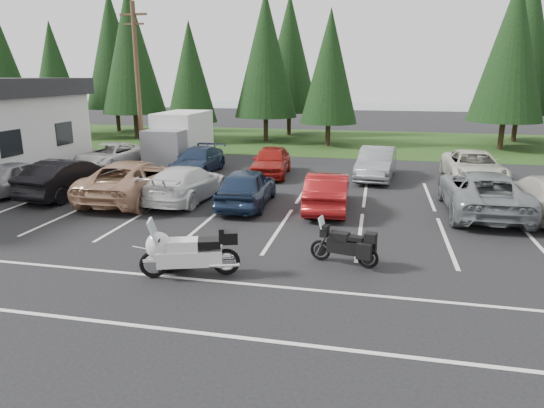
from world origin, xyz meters
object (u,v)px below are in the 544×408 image
(car_near_0, at_px, (17,176))
(car_near_4, at_px, (247,187))
(car_far_0, at_px, (109,156))
(car_far_4, at_px, (474,167))
(touring_motorcycle, at_px, (189,247))
(box_truck, at_px, (177,138))
(car_far_2, at_px, (271,161))
(car_near_6, at_px, (482,192))
(car_near_5, at_px, (328,191))
(car_near_2, at_px, (135,180))
(car_near_3, at_px, (186,183))
(car_far_1, at_px, (198,161))
(cargo_trailer, at_px, (171,255))
(utility_pole, at_px, (138,81))
(car_near_1, at_px, (69,177))
(car_far_3, at_px, (376,163))
(adventure_motorcycle, at_px, (344,242))

(car_near_0, bearing_deg, car_near_4, 178.33)
(car_far_0, relative_size, car_far_4, 0.94)
(touring_motorcycle, bearing_deg, box_truck, 96.02)
(car_near_4, bearing_deg, car_far_2, -88.94)
(box_truck, height_order, car_near_6, box_truck)
(car_near_5, relative_size, car_far_0, 0.87)
(car_near_2, height_order, car_far_2, car_near_2)
(car_near_4, bearing_deg, car_near_2, -2.81)
(box_truck, height_order, car_near_3, box_truck)
(car_near_4, bearing_deg, car_far_1, -56.19)
(car_near_3, relative_size, car_near_5, 1.13)
(box_truck, xyz_separation_m, car_near_4, (6.63, -8.74, -0.68))
(box_truck, bearing_deg, car_near_0, -114.34)
(car_near_2, height_order, car_far_4, car_near_2)
(touring_motorcycle, bearing_deg, car_far_0, 109.14)
(car_near_3, xyz_separation_m, touring_motorcycle, (3.06, -7.37, 0.06))
(car_far_2, xyz_separation_m, cargo_trailer, (0.04, -12.73, -0.41))
(utility_pole, height_order, cargo_trailer, utility_pole)
(car_near_3, xyz_separation_m, car_far_2, (2.29, 5.83, 0.03))
(car_far_4, bearing_deg, car_far_0, -179.29)
(car_near_1, relative_size, car_near_6, 0.83)
(car_near_5, height_order, car_far_2, car_far_2)
(car_near_4, xyz_separation_m, car_far_3, (4.98, 6.44, 0.01))
(car_near_1, height_order, car_near_2, car_near_2)
(car_far_0, bearing_deg, car_near_2, -47.01)
(car_near_2, bearing_deg, car_far_4, -156.39)
(car_far_1, bearing_deg, car_far_2, 4.26)
(car_near_0, relative_size, cargo_trailer, 2.84)
(car_near_4, distance_m, cargo_trailer, 6.63)
(car_far_3, xyz_separation_m, cargo_trailer, (-5.29, -13.05, -0.43))
(adventure_motorcycle, bearing_deg, car_near_3, 154.13)
(car_far_0, xyz_separation_m, adventure_motorcycle, (13.71, -11.41, -0.05))
(car_far_1, bearing_deg, touring_motorcycle, -69.62)
(car_near_6, relative_size, car_far_3, 1.24)
(car_far_4, distance_m, adventure_motorcycle, 13.14)
(car_far_0, height_order, cargo_trailer, car_far_0)
(car_near_5, height_order, car_far_3, car_far_3)
(car_near_5, height_order, car_far_4, car_far_4)
(car_near_3, relative_size, car_far_3, 1.06)
(car_near_4, distance_m, car_far_0, 11.23)
(utility_pole, relative_size, car_far_3, 1.91)
(car_near_4, relative_size, cargo_trailer, 3.02)
(car_near_4, height_order, cargo_trailer, car_near_4)
(car_near_3, relative_size, car_far_1, 1.07)
(car_near_1, height_order, car_near_4, car_near_1)
(car_near_1, xyz_separation_m, car_far_3, (12.85, 6.43, -0.02))
(car_near_4, height_order, car_near_6, car_near_6)
(car_near_0, xyz_separation_m, cargo_trailer, (10.23, -6.69, -0.38))
(car_far_1, height_order, car_far_2, car_far_2)
(car_near_3, distance_m, car_near_5, 5.84)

